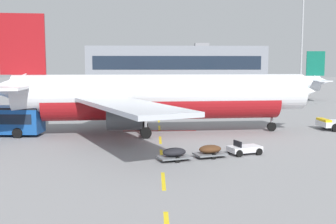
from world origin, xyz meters
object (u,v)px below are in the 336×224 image
at_px(baggage_train, 210,151).
at_px(airliner_foreground, 157,96).
at_px(airliner_mid_left, 260,85).
at_px(apron_light_mast_far, 303,14).

bearing_deg(baggage_train, airliner_foreground, 109.24).
height_order(airliner_foreground, airliner_mid_left, airliner_foreground).
distance_m(airliner_mid_left, baggage_train, 55.29).
relative_size(airliner_foreground, baggage_train, 4.05).
height_order(airliner_mid_left, apron_light_mast_far, apron_light_mast_far).
height_order(airliner_mid_left, baggage_train, airliner_mid_left).
xyz_separation_m(airliner_foreground, airliner_mid_left, (21.36, 40.91, -0.70)).
height_order(airliner_foreground, apron_light_mast_far, apron_light_mast_far).
bearing_deg(baggage_train, apron_light_mast_far, 63.76).
distance_m(airliner_foreground, airliner_mid_left, 46.16).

